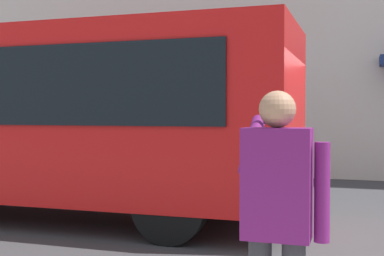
% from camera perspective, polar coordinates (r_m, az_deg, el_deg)
% --- Properties ---
extents(ground_plane, '(60.00, 60.00, 0.00)m').
position_cam_1_polar(ground_plane, '(7.67, 11.43, -11.30)').
color(ground_plane, '#38383A').
extents(red_bus, '(9.05, 2.54, 3.08)m').
position_cam_1_polar(red_bus, '(9.12, -18.05, 1.37)').
color(red_bus, red).
rests_on(red_bus, ground_plane).
extents(pedestrian_photographer, '(0.53, 0.52, 1.70)m').
position_cam_1_polar(pedestrian_photographer, '(3.14, 9.46, -8.92)').
color(pedestrian_photographer, '#2D2D33').
rests_on(pedestrian_photographer, sidewalk_curb).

